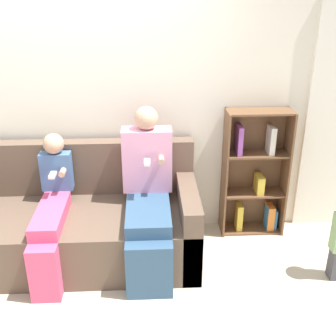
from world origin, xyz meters
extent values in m
plane|color=beige|center=(0.00, 0.00, 0.00)|extent=(14.00, 14.00, 0.00)
cube|color=silver|center=(0.00, 1.07, 1.27)|extent=(10.00, 0.06, 2.55)
cube|color=brown|center=(-0.09, 0.45, 0.23)|extent=(2.15, 0.79, 0.46)
cube|color=brown|center=(-0.09, 0.93, 0.48)|extent=(2.15, 0.15, 0.96)
cube|color=brown|center=(0.91, 0.45, 0.33)|extent=(0.16, 0.79, 0.67)
cube|color=#335170|center=(0.57, 0.00, 0.23)|extent=(0.36, 0.12, 0.46)
cube|color=#335170|center=(0.57, 0.35, 0.52)|extent=(0.36, 0.58, 0.11)
cube|color=#E599BC|center=(0.57, 0.73, 0.85)|extent=(0.43, 0.19, 0.56)
sphere|color=tan|center=(0.57, 0.73, 1.22)|extent=(0.20, 0.20, 0.20)
cylinder|color=tan|center=(0.69, 0.59, 0.91)|extent=(0.05, 0.10, 0.05)
cube|color=white|center=(0.57, 0.54, 0.91)|extent=(0.05, 0.12, 0.02)
cube|color=#DB4C75|center=(-0.23, 0.00, 0.23)|extent=(0.23, 0.12, 0.46)
cube|color=#DB4C75|center=(-0.23, 0.38, 0.52)|extent=(0.23, 0.65, 0.11)
cube|color=#476B9E|center=(-0.23, 0.77, 0.74)|extent=(0.27, 0.12, 0.34)
sphere|color=tan|center=(-0.23, 0.77, 1.00)|extent=(0.18, 0.18, 0.18)
cylinder|color=tan|center=(-0.15, 0.66, 0.78)|extent=(0.05, 0.10, 0.05)
cube|color=white|center=(-0.23, 0.61, 0.78)|extent=(0.05, 0.12, 0.02)
cube|color=brown|center=(1.29, 0.91, 0.61)|extent=(0.02, 0.26, 1.22)
cube|color=brown|center=(1.87, 0.91, 0.61)|extent=(0.02, 0.26, 1.22)
cube|color=brown|center=(1.58, 1.02, 0.61)|extent=(0.59, 0.02, 1.22)
cube|color=brown|center=(1.58, 0.91, 0.01)|extent=(0.56, 0.22, 0.02)
cube|color=brown|center=(1.58, 0.91, 0.41)|extent=(0.56, 0.22, 0.02)
cube|color=brown|center=(1.58, 0.91, 0.81)|extent=(0.56, 0.22, 0.02)
cube|color=brown|center=(1.58, 0.91, 1.21)|extent=(0.56, 0.22, 0.02)
cube|color=teal|center=(1.75, 0.91, 0.14)|extent=(0.05, 0.15, 0.25)
cube|color=gold|center=(1.63, 0.91, 0.51)|extent=(0.07, 0.17, 0.18)
cube|color=gold|center=(1.46, 0.91, 0.15)|extent=(0.05, 0.13, 0.27)
cube|color=#934CA3|center=(1.40, 0.91, 0.96)|extent=(0.04, 0.18, 0.27)
cube|color=teal|center=(1.79, 0.91, 0.12)|extent=(0.07, 0.12, 0.21)
cube|color=beige|center=(1.70, 0.91, 0.95)|extent=(0.05, 0.16, 0.26)
cube|color=orange|center=(1.76, 0.91, 0.14)|extent=(0.07, 0.15, 0.25)
camera|label=1|loc=(0.57, -2.64, 2.25)|focal=45.00mm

